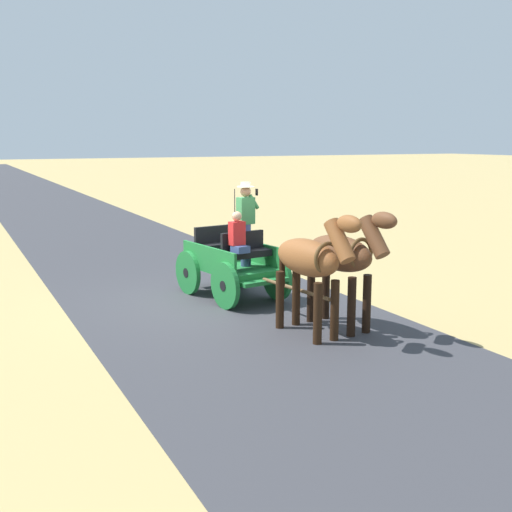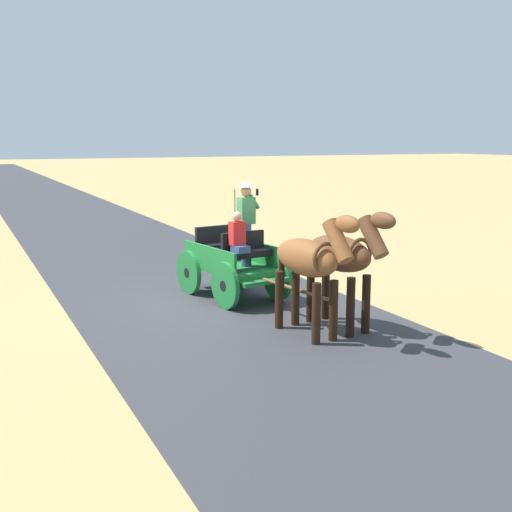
# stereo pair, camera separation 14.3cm
# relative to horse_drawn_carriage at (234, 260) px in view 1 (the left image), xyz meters

# --- Properties ---
(ground_plane) EXTENTS (200.00, 200.00, 0.00)m
(ground_plane) POSITION_rel_horse_drawn_carriage_xyz_m (0.61, -0.02, -0.82)
(ground_plane) COLOR tan
(road_surface) EXTENTS (5.78, 160.00, 0.01)m
(road_surface) POSITION_rel_horse_drawn_carriage_xyz_m (0.61, -0.02, -0.81)
(road_surface) COLOR #38383D
(road_surface) RESTS_ON ground
(horse_drawn_carriage) EXTENTS (1.76, 4.51, 2.50)m
(horse_drawn_carriage) POSITION_rel_horse_drawn_carriage_xyz_m (0.00, 0.00, 0.00)
(horse_drawn_carriage) COLOR #1E7233
(horse_drawn_carriage) RESTS_ON ground
(horse_near_side) EXTENTS (0.79, 2.15, 2.21)m
(horse_near_side) POSITION_rel_horse_drawn_carriage_xyz_m (-0.82, 2.94, 0.51)
(horse_near_side) COLOR brown
(horse_near_side) RESTS_ON ground
(horse_off_side) EXTENTS (0.74, 2.14, 2.21)m
(horse_off_side) POSITION_rel_horse_drawn_carriage_xyz_m (-0.09, 3.05, 0.51)
(horse_off_side) COLOR brown
(horse_off_side) RESTS_ON ground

